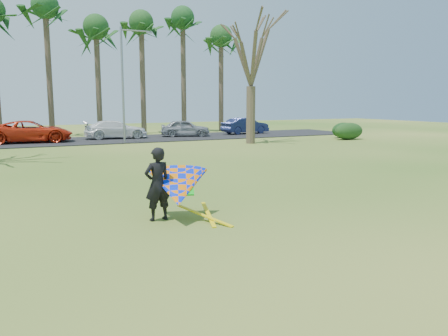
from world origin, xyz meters
name	(u,v)px	position (x,y,z in m)	size (l,w,h in m)	color
ground	(260,224)	(0.00, 0.00, 0.00)	(100.00, 100.00, 0.00)	#205913
parking_strip	(89,141)	(0.00, 25.00, 0.03)	(46.00, 7.00, 0.06)	black
palm_5	(45,8)	(-2.00, 31.00, 10.52)	(4.84, 4.84, 12.24)	brown
palm_6	(96,28)	(2.00, 31.00, 9.17)	(4.84, 4.84, 10.84)	brown
palm_7	(141,24)	(6.00, 31.00, 9.85)	(4.84, 4.84, 11.54)	brown
palm_8	(183,20)	(10.00, 31.00, 10.52)	(4.84, 4.84, 12.24)	#453729
palm_9	(221,37)	(14.00, 31.00, 9.17)	(4.84, 4.84, 10.84)	#4C3B2D
bare_tree_right	(251,48)	(10.00, 18.00, 6.57)	(6.27, 6.27, 9.21)	#493A2C
streetlight	(125,79)	(2.16, 22.00, 4.46)	(2.28, 0.18, 8.00)	gray
hedge_near	(349,131)	(18.41, 17.33, 0.65)	(2.62, 1.19, 1.31)	#183A15
hedge_far	(344,130)	(19.20, 18.81, 0.62)	(2.24, 1.05, 1.25)	#123414
car_2	(31,131)	(-3.94, 24.98, 0.83)	(2.57, 5.57, 1.55)	red
car_3	(116,129)	(2.21, 25.67, 0.76)	(1.97, 4.84, 1.40)	white
car_4	(185,128)	(7.89, 25.32, 0.75)	(1.63, 4.06, 1.38)	gray
car_5	(245,126)	(13.82, 25.66, 0.78)	(1.52, 4.35, 1.43)	navy
kite_flyer	(175,187)	(-1.74, 1.20, 0.86)	(2.13, 2.39, 2.02)	black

